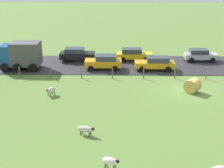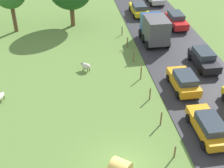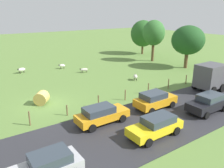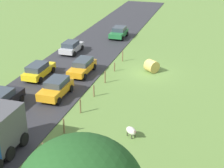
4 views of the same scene
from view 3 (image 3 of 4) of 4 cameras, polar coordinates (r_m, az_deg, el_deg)
ground_plane at (r=24.03m, az=-16.00°, el=-4.78°), size 160.00×160.00×0.00m
road_strip at (r=16.74m, az=-5.83°, el=-14.51°), size 8.00×80.00×0.06m
sheep_0 at (r=36.80m, az=-21.74°, el=3.37°), size 0.75×1.24×0.83m
sheep_1 at (r=30.85m, az=5.89°, el=1.87°), size 1.10×1.02×0.78m
sheep_2 at (r=34.83m, az=-7.06°, el=3.59°), size 0.77×1.30×0.68m
sheep_3 at (r=37.73m, az=-12.43°, el=4.51°), size 0.78×1.11×0.75m
hay_bale_0 at (r=23.86m, az=-17.25°, el=-3.37°), size 1.74×1.76×1.30m
tree_0 at (r=38.71m, az=18.52°, el=10.36°), size 5.18×5.18×6.84m
tree_1 at (r=49.83m, az=7.78°, el=12.43°), size 5.20×5.20×7.13m
tree_2 at (r=42.69m, az=10.43°, el=12.47°), size 4.00×4.00×7.45m
fence_post_0 at (r=19.87m, az=-19.99°, el=-8.11°), size 0.12×0.12×1.26m
fence_post_1 at (r=20.81m, az=-11.21°, el=-6.50°), size 0.12×0.12×1.00m
fence_post_2 at (r=22.11m, az=-3.42°, el=-4.33°), size 0.12×0.12×1.24m
fence_post_3 at (r=23.85m, az=3.34°, el=-2.76°), size 0.12×0.12×1.15m
fence_post_4 at (r=25.86m, az=9.10°, el=-1.14°), size 0.12×0.12×1.28m
fence_post_5 at (r=28.13m, az=13.98°, el=0.06°), size 0.12×0.12×1.23m
fence_post_6 at (r=30.58m, az=18.10°, el=1.10°), size 0.12×0.12×1.21m
fence_post_7 at (r=33.19m, az=21.58°, el=1.85°), size 0.12×0.12×1.03m
truck_0 at (r=29.05m, az=23.98°, el=1.89°), size 2.65×4.41×3.10m
car_2 at (r=18.90m, az=-2.66°, el=-7.58°), size 1.94×4.47×1.51m
car_3 at (r=17.45m, az=10.95°, el=-10.21°), size 1.94×4.36×1.51m
car_6 at (r=22.08m, az=10.72°, el=-3.90°), size 2.05×4.17×1.61m
car_7 at (r=13.77m, az=-16.03°, el=-19.14°), size 1.97×3.95×1.49m
car_8 at (r=22.78m, az=22.97°, el=-4.35°), size 2.02×4.28×1.63m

